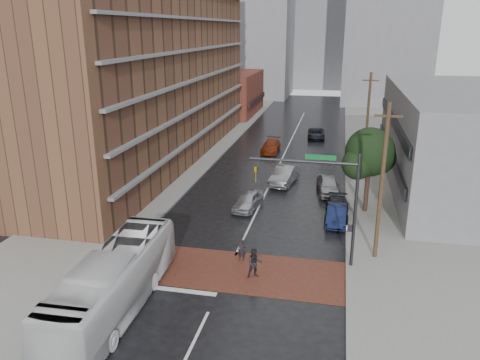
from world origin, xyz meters
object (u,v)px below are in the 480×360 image
at_px(pedestrian_a, 242,250).
at_px(car_parked_far, 328,185).
at_px(car_parked_mid, 337,209).
at_px(car_travel_a, 248,201).
at_px(car_travel_c, 271,146).
at_px(transit_bus, 114,282).
at_px(suv_travel, 316,134).
at_px(pedestrian_b, 255,263).
at_px(car_parked_near, 337,215).
at_px(car_travel_b, 284,175).

relative_size(pedestrian_a, car_parked_far, 0.31).
bearing_deg(car_parked_mid, car_travel_a, 179.04).
bearing_deg(car_parked_mid, car_travel_c, 113.35).
xyz_separation_m(transit_bus, suv_travel, (7.94, 42.60, -0.96)).
relative_size(pedestrian_a, pedestrian_b, 0.80).
relative_size(suv_travel, car_parked_near, 1.16).
bearing_deg(car_travel_c, car_parked_near, -67.85).
height_order(car_travel_b, car_parked_far, car_travel_b).
xyz_separation_m(pedestrian_b, suv_travel, (1.46, 37.75, -0.24)).
height_order(transit_bus, car_travel_b, transit_bus).
bearing_deg(pedestrian_a, suv_travel, 79.13).
height_order(pedestrian_a, pedestrian_b, pedestrian_b).
bearing_deg(car_parked_mid, pedestrian_b, -113.09).
distance_m(car_travel_a, car_parked_near, 7.28).
bearing_deg(pedestrian_b, car_travel_a, 80.23).
bearing_deg(pedestrian_a, car_travel_a, 92.04).
height_order(transit_bus, pedestrian_a, transit_bus).
bearing_deg(car_travel_a, car_travel_b, 82.56).
height_order(car_travel_b, car_parked_mid, car_travel_b).
xyz_separation_m(car_travel_a, car_travel_b, (2.12, 7.09, 0.13)).
distance_m(pedestrian_a, car_travel_b, 16.02).
height_order(pedestrian_b, car_travel_b, pedestrian_b).
xyz_separation_m(pedestrian_a, car_parked_near, (5.75, 7.44, -0.04)).
relative_size(car_travel_a, car_travel_c, 0.86).
relative_size(car_travel_b, car_parked_far, 1.10).
relative_size(pedestrian_a, car_travel_b, 0.28).
distance_m(car_travel_c, suv_travel, 9.60).
distance_m(transit_bus, car_travel_a, 16.12).
xyz_separation_m(pedestrian_a, car_travel_a, (-1.37, 8.92, -0.02)).
height_order(pedestrian_b, car_travel_a, pedestrian_b).
bearing_deg(transit_bus, car_parked_near, 50.34).
bearing_deg(pedestrian_a, car_travel_c, 87.99).
bearing_deg(car_travel_b, suv_travel, 93.88).
relative_size(car_parked_near, car_parked_mid, 0.93).
height_order(suv_travel, car_parked_far, car_parked_far).
distance_m(pedestrian_a, car_parked_far, 14.92).
distance_m(transit_bus, pedestrian_a, 8.59).
xyz_separation_m(transit_bus, car_travel_b, (6.07, 22.69, -0.79)).
xyz_separation_m(car_travel_a, car_travel_c, (-0.90, 18.72, -0.00)).
relative_size(transit_bus, car_travel_c, 2.41).
bearing_deg(suv_travel, car_parked_far, -87.38).
height_order(pedestrian_b, car_travel_c, pedestrian_b).
height_order(car_travel_a, car_parked_mid, car_travel_a).
height_order(pedestrian_a, car_parked_far, car_parked_far).
xyz_separation_m(car_travel_a, suv_travel, (3.99, 26.99, -0.04)).
bearing_deg(suv_travel, transit_bus, -103.89).
height_order(pedestrian_a, car_travel_a, pedestrian_a).
bearing_deg(pedestrian_b, car_travel_b, 68.32).
bearing_deg(car_parked_mid, car_parked_far, 99.46).
height_order(pedestrian_a, suv_travel, pedestrian_a).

